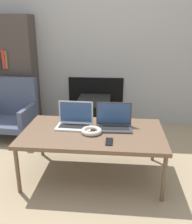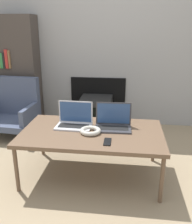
# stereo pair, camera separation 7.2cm
# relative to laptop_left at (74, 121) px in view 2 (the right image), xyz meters

# --- Properties ---
(ground_plane) EXTENTS (14.00, 14.00, 0.00)m
(ground_plane) POSITION_rel_laptop_left_xyz_m (0.19, -0.37, -0.53)
(ground_plane) COLOR #998466
(wall_back) EXTENTS (7.00, 0.08, 2.60)m
(wall_back) POSITION_rel_laptop_left_xyz_m (0.19, 1.38, 0.76)
(wall_back) COLOR #999999
(wall_back) RESTS_ON ground_plane
(table) EXTENTS (1.33, 0.77, 0.47)m
(table) POSITION_rel_laptop_left_xyz_m (0.19, -0.11, -0.09)
(table) COLOR brown
(table) RESTS_ON ground_plane
(laptop_left) EXTENTS (0.35, 0.22, 0.24)m
(laptop_left) POSITION_rel_laptop_left_xyz_m (0.00, 0.00, 0.00)
(laptop_left) COLOR silver
(laptop_left) RESTS_ON table
(laptop_right) EXTENTS (0.35, 0.22, 0.24)m
(laptop_right) POSITION_rel_laptop_left_xyz_m (0.38, -0.00, 0.00)
(laptop_right) COLOR #38383D
(laptop_right) RESTS_ON table
(headphones) EXTENTS (0.20, 0.20, 0.04)m
(headphones) POSITION_rel_laptop_left_xyz_m (0.18, -0.15, -0.04)
(headphones) COLOR beige
(headphones) RESTS_ON table
(phone) EXTENTS (0.06, 0.15, 0.01)m
(phone) POSITION_rel_laptop_left_xyz_m (0.36, -0.33, -0.05)
(phone) COLOR black
(phone) RESTS_ON table
(tv) EXTENTS (0.44, 0.52, 0.46)m
(tv) POSITION_rel_laptop_left_xyz_m (0.08, 1.07, -0.30)
(tv) COLOR black
(tv) RESTS_ON ground_plane
(armchair) EXTENTS (0.69, 0.61, 0.77)m
(armchair) POSITION_rel_laptop_left_xyz_m (-1.02, 0.79, -0.17)
(armchair) COLOR #47516B
(armchair) RESTS_ON ground_plane
(bookshelf) EXTENTS (0.61, 0.32, 1.56)m
(bookshelf) POSITION_rel_laptop_left_xyz_m (-1.08, 1.18, 0.25)
(bookshelf) COLOR #3F3833
(bookshelf) RESTS_ON ground_plane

